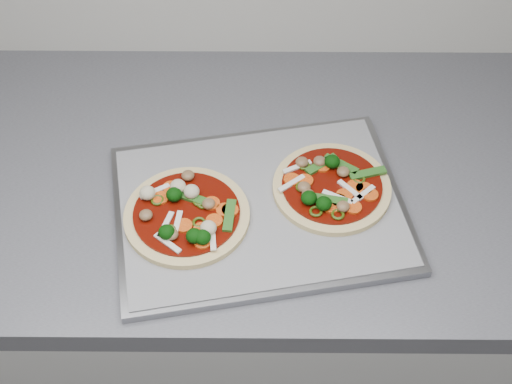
{
  "coord_description": "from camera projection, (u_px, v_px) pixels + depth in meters",
  "views": [
    {
      "loc": [
        0.06,
        0.54,
        1.74
      ],
      "look_at": [
        0.05,
        1.23,
        0.93
      ],
      "focal_mm": 50.0,
      "sensor_mm": 36.0,
      "label": 1
    }
  ],
  "objects": [
    {
      "name": "countertop",
      "position": [
        224.0,
        179.0,
        1.15
      ],
      "size": [
        3.6,
        0.6,
        0.04
      ],
      "primitive_type": "cube",
      "color": "slate",
      "rests_on": "base_cabinet"
    },
    {
      "name": "pizza_left",
      "position": [
        187.0,
        214.0,
        1.05
      ],
      "size": [
        0.23,
        0.23,
        0.03
      ],
      "rotation": [
        0.0,
        0.0,
        0.31
      ],
      "color": "#DAC779",
      "rests_on": "parchment"
    },
    {
      "name": "base_cabinet",
      "position": [
        231.0,
        320.0,
        1.5
      ],
      "size": [
        3.6,
        0.6,
        0.86
      ],
      "primitive_type": "cube",
      "color": "silver",
      "rests_on": "ground"
    },
    {
      "name": "baking_tray",
      "position": [
        260.0,
        209.0,
        1.08
      ],
      "size": [
        0.48,
        0.39,
        0.01
      ],
      "primitive_type": "cube",
      "rotation": [
        0.0,
        0.0,
        0.18
      ],
      "color": "gray",
      "rests_on": "countertop"
    },
    {
      "name": "parchment",
      "position": [
        260.0,
        205.0,
        1.07
      ],
      "size": [
        0.46,
        0.37,
        0.0
      ],
      "primitive_type": "cube",
      "rotation": [
        0.0,
        0.0,
        0.19
      ],
      "color": "gray",
      "rests_on": "baking_tray"
    },
    {
      "name": "pizza_right",
      "position": [
        331.0,
        187.0,
        1.08
      ],
      "size": [
        0.18,
        0.18,
        0.03
      ],
      "rotation": [
        0.0,
        0.0,
        -0.02
      ],
      "color": "#DAC779",
      "rests_on": "parchment"
    }
  ]
}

